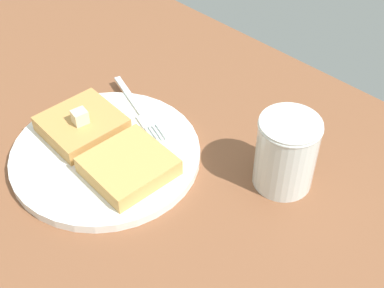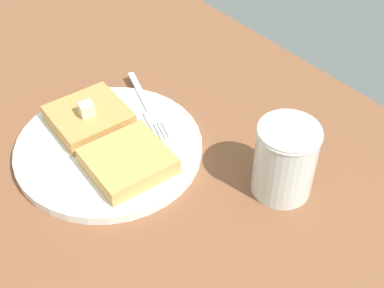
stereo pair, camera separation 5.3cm
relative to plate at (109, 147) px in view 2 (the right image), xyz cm
name	(u,v)px [view 2 (the right image)]	position (x,y,z in cm)	size (l,w,h in cm)	color
table_surface	(29,183)	(-2.85, -10.87, -1.87)	(95.03, 95.03, 2.28)	brown
plate	(109,147)	(0.00, 0.00, 0.00)	(25.24, 25.24, 1.28)	white
toast_slice_left	(89,117)	(-5.26, 0.38, 1.70)	(9.47, 9.89, 2.30)	tan
toast_slice_middle	(128,161)	(5.26, -0.38, 1.70)	(9.47, 9.89, 2.30)	tan
butter_pat_primary	(87,109)	(-4.61, -0.08, 3.80)	(1.91, 1.72, 1.91)	beige
fork	(149,108)	(-2.54, 8.57, 0.73)	(15.61, 6.50, 0.36)	silver
syrup_jar	(284,163)	(19.47, 13.00, 3.74)	(7.74, 7.74, 9.89)	#3B1A09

